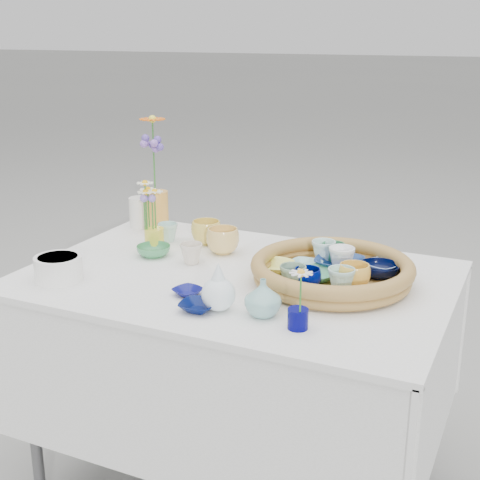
% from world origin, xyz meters
% --- Properties ---
extents(wicker_tray, '(0.47, 0.47, 0.08)m').
position_xyz_m(wicker_tray, '(0.28, 0.05, 0.80)').
color(wicker_tray, olive).
rests_on(wicker_tray, display_table).
extents(tray_ceramic_0, '(0.15, 0.15, 0.03)m').
position_xyz_m(tray_ceramic_0, '(0.28, 0.13, 0.80)').
color(tray_ceramic_0, navy).
rests_on(tray_ceramic_0, wicker_tray).
extents(tray_ceramic_1, '(0.15, 0.15, 0.04)m').
position_xyz_m(tray_ceramic_1, '(0.40, 0.12, 0.80)').
color(tray_ceramic_1, black).
rests_on(tray_ceramic_1, wicker_tray).
extents(tray_ceramic_2, '(0.10, 0.10, 0.07)m').
position_xyz_m(tray_ceramic_2, '(0.36, -0.00, 0.82)').
color(tray_ceramic_2, '#F1B745').
rests_on(tray_ceramic_2, wicker_tray).
extents(tray_ceramic_3, '(0.14, 0.14, 0.03)m').
position_xyz_m(tray_ceramic_3, '(0.25, 0.02, 0.80)').
color(tray_ceramic_3, '#48A174').
rests_on(tray_ceramic_3, wicker_tray).
extents(tray_ceramic_4, '(0.08, 0.08, 0.07)m').
position_xyz_m(tray_ceramic_4, '(0.21, -0.08, 0.82)').
color(tray_ceramic_4, gray).
rests_on(tray_ceramic_4, wicker_tray).
extents(tray_ceramic_5, '(0.10, 0.10, 0.02)m').
position_xyz_m(tray_ceramic_5, '(0.19, 0.08, 0.79)').
color(tray_ceramic_5, '#8DC4C0').
rests_on(tray_ceramic_5, wicker_tray).
extents(tray_ceramic_6, '(0.08, 0.08, 0.07)m').
position_xyz_m(tray_ceramic_6, '(0.21, 0.17, 0.82)').
color(tray_ceramic_6, silver).
rests_on(tray_ceramic_6, wicker_tray).
extents(tray_ceramic_7, '(0.08, 0.08, 0.07)m').
position_xyz_m(tray_ceramic_7, '(0.29, 0.12, 0.82)').
color(tray_ceramic_7, white).
rests_on(tray_ceramic_7, wicker_tray).
extents(tray_ceramic_8, '(0.13, 0.13, 0.02)m').
position_xyz_m(tray_ceramic_8, '(0.40, 0.18, 0.80)').
color(tray_ceramic_8, '#93BAFE').
rests_on(tray_ceramic_8, wicker_tray).
extents(tray_ceramic_9, '(0.09, 0.09, 0.06)m').
position_xyz_m(tray_ceramic_9, '(0.24, -0.06, 0.81)').
color(tray_ceramic_9, '#00095F').
rests_on(tray_ceramic_9, wicker_tray).
extents(tray_ceramic_10, '(0.12, 0.12, 0.03)m').
position_xyz_m(tray_ceramic_10, '(0.10, 0.03, 0.80)').
color(tray_ceramic_10, '#F9FF73').
rests_on(tray_ceramic_10, wicker_tray).
extents(tray_ceramic_11, '(0.08, 0.08, 0.07)m').
position_xyz_m(tray_ceramic_11, '(0.34, -0.05, 0.82)').
color(tray_ceramic_11, '#A5D9D2').
rests_on(tray_ceramic_11, wicker_tray).
extents(tray_ceramic_12, '(0.09, 0.09, 0.06)m').
position_xyz_m(tray_ceramic_12, '(0.24, 0.19, 0.81)').
color(tray_ceramic_12, '#41965F').
rests_on(tray_ceramic_12, wicker_tray).
extents(loose_ceramic_0, '(0.11, 0.11, 0.08)m').
position_xyz_m(loose_ceramic_0, '(-0.23, 0.24, 0.81)').
color(loose_ceramic_0, '#DFC04F').
rests_on(loose_ceramic_0, display_table).
extents(loose_ceramic_1, '(0.14, 0.14, 0.09)m').
position_xyz_m(loose_ceramic_1, '(-0.13, 0.17, 0.81)').
color(loose_ceramic_1, '#ECC36A').
rests_on(loose_ceramic_1, display_table).
extents(loose_ceramic_2, '(0.12, 0.12, 0.03)m').
position_xyz_m(loose_ceramic_2, '(-0.32, 0.05, 0.78)').
color(loose_ceramic_2, '#3C8C55').
rests_on(loose_ceramic_2, display_table).
extents(loose_ceramic_3, '(0.08, 0.08, 0.07)m').
position_xyz_m(loose_ceramic_3, '(-0.18, 0.03, 0.80)').
color(loose_ceramic_3, beige).
rests_on(loose_ceramic_3, display_table).
extents(loose_ceramic_4, '(0.10, 0.10, 0.02)m').
position_xyz_m(loose_ceramic_4, '(-0.06, -0.20, 0.77)').
color(loose_ceramic_4, '#0C0F62').
rests_on(loose_ceramic_4, display_table).
extents(loose_ceramic_5, '(0.08, 0.08, 0.06)m').
position_xyz_m(loose_ceramic_5, '(-0.36, 0.21, 0.80)').
color(loose_ceramic_5, '#A7D6C8').
rests_on(loose_ceramic_5, display_table).
extents(loose_ceramic_6, '(0.10, 0.10, 0.02)m').
position_xyz_m(loose_ceramic_6, '(0.02, -0.29, 0.78)').
color(loose_ceramic_6, '#010C42').
rests_on(loose_ceramic_6, display_table).
extents(fluted_bowl, '(0.18, 0.18, 0.07)m').
position_xyz_m(fluted_bowl, '(-0.46, -0.26, 0.80)').
color(fluted_bowl, white).
rests_on(fluted_bowl, display_table).
extents(bud_vase_paleblue, '(0.11, 0.11, 0.14)m').
position_xyz_m(bud_vase_paleblue, '(0.07, -0.26, 0.83)').
color(bud_vase_paleblue, white).
rests_on(bud_vase_paleblue, display_table).
extents(bud_vase_seafoam, '(0.11, 0.11, 0.10)m').
position_xyz_m(bud_vase_seafoam, '(0.19, -0.24, 0.81)').
color(bud_vase_seafoam, '#7DB3AF').
rests_on(bud_vase_seafoam, display_table).
extents(bud_vase_cobalt, '(0.05, 0.05, 0.05)m').
position_xyz_m(bud_vase_cobalt, '(0.30, -0.28, 0.79)').
color(bud_vase_cobalt, '#000053').
rests_on(bud_vase_cobalt, display_table).
extents(single_daisy, '(0.08, 0.08, 0.12)m').
position_xyz_m(single_daisy, '(0.31, -0.29, 0.87)').
color(single_daisy, white).
rests_on(single_daisy, bud_vase_cobalt).
extents(tall_vase_yellow, '(0.10, 0.10, 0.15)m').
position_xyz_m(tall_vase_yellow, '(-0.46, 0.30, 0.84)').
color(tall_vase_yellow, gold).
rests_on(tall_vase_yellow, display_table).
extents(gerbera, '(0.13, 0.13, 0.28)m').
position_xyz_m(gerbera, '(-0.47, 0.31, 1.04)').
color(gerbera, orange).
rests_on(gerbera, tall_vase_yellow).
extents(hydrangea, '(0.09, 0.09, 0.24)m').
position_xyz_m(hydrangea, '(-0.46, 0.28, 1.00)').
color(hydrangea, '#5A42A3').
rests_on(hydrangea, tall_vase_yellow).
extents(white_pitcher, '(0.12, 0.09, 0.11)m').
position_xyz_m(white_pitcher, '(-0.55, 0.32, 0.82)').
color(white_pitcher, silver).
rests_on(white_pitcher, display_table).
extents(daisy_cup, '(0.08, 0.08, 0.07)m').
position_xyz_m(daisy_cup, '(-0.36, 0.12, 0.80)').
color(daisy_cup, yellow).
rests_on(daisy_cup, display_table).
extents(daisy_posy, '(0.11, 0.11, 0.17)m').
position_xyz_m(daisy_posy, '(-0.36, 0.11, 0.92)').
color(daisy_posy, white).
rests_on(daisy_posy, daisy_cup).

